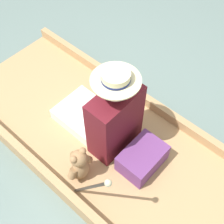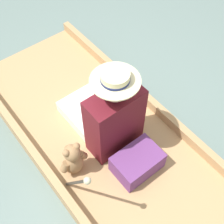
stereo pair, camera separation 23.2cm
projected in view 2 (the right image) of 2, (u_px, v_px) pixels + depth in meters
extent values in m
plane|color=slate|center=(95.00, 135.00, 2.79)|extent=(16.00, 16.00, 0.00)
cube|color=tan|center=(95.00, 131.00, 2.74)|extent=(1.15, 2.52, 0.11)
cube|color=tan|center=(39.00, 160.00, 2.46)|extent=(0.06, 2.52, 0.09)
cube|color=tan|center=(142.00, 94.00, 2.86)|extent=(0.06, 2.52, 0.09)
cube|color=#6B3875|center=(137.00, 162.00, 2.40)|extent=(0.37, 0.26, 0.18)
cube|color=white|center=(90.00, 112.00, 2.73)|extent=(0.39, 0.47, 0.11)
cube|color=#5B141E|center=(115.00, 122.00, 2.38)|extent=(0.43, 0.22, 0.60)
cube|color=beige|center=(106.00, 109.00, 2.39)|extent=(0.04, 0.01, 0.33)
cube|color=white|center=(93.00, 115.00, 2.32)|extent=(0.02, 0.01, 0.36)
cube|color=white|center=(118.00, 99.00, 2.41)|extent=(0.02, 0.01, 0.36)
sphere|color=beige|center=(115.00, 87.00, 2.06)|extent=(0.20, 0.20, 0.20)
cylinder|color=beige|center=(115.00, 81.00, 2.00)|extent=(0.34, 0.34, 0.01)
cylinder|color=beige|center=(115.00, 77.00, 1.97)|extent=(0.19, 0.19, 0.06)
cylinder|color=navy|center=(115.00, 79.00, 1.99)|extent=(0.20, 0.20, 0.02)
ellipsoid|color=#9E754C|center=(74.00, 163.00, 2.37)|extent=(0.15, 0.12, 0.22)
sphere|color=#9E754C|center=(72.00, 153.00, 2.25)|extent=(0.13, 0.13, 0.13)
sphere|color=olive|center=(68.00, 148.00, 2.28)|extent=(0.05, 0.05, 0.05)
sphere|color=#9E754C|center=(66.00, 153.00, 2.19)|extent=(0.05, 0.05, 0.05)
sphere|color=#9E754C|center=(76.00, 146.00, 2.22)|extent=(0.05, 0.05, 0.05)
cylinder|color=#9E754C|center=(65.00, 167.00, 2.31)|extent=(0.08, 0.06, 0.10)
cylinder|color=#9E754C|center=(82.00, 155.00, 2.37)|extent=(0.08, 0.06, 0.10)
sphere|color=#9E754C|center=(69.00, 168.00, 2.44)|extent=(0.06, 0.06, 0.06)
sphere|color=#9E754C|center=(77.00, 162.00, 2.47)|extent=(0.06, 0.06, 0.06)
cylinder|color=silver|center=(119.00, 88.00, 2.96)|extent=(0.07, 0.07, 0.01)
cylinder|color=silver|center=(120.00, 85.00, 2.93)|extent=(0.01, 0.01, 0.08)
cone|color=silver|center=(120.00, 81.00, 2.88)|extent=(0.08, 0.08, 0.03)
cylinder|color=#2D2823|center=(75.00, 183.00, 2.05)|extent=(0.02, 0.36, 0.67)
sphere|color=beige|center=(87.00, 181.00, 1.70)|extent=(0.04, 0.04, 0.04)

